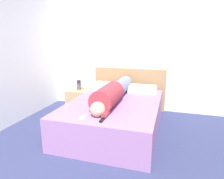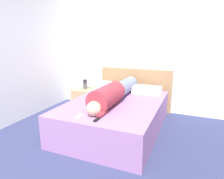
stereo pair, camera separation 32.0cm
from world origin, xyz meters
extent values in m
cube|color=white|center=(0.00, 3.52, 1.30)|extent=(5.11, 0.06, 2.60)
cube|color=#936699|center=(-0.08, 2.27, 0.26)|extent=(1.48, 2.07, 0.51)
cube|color=#A37A51|center=(-0.08, 3.45, 0.46)|extent=(1.60, 0.04, 0.92)
cube|color=tan|center=(-1.13, 3.04, 0.23)|extent=(0.48, 0.45, 0.46)
cylinder|color=#4C4C51|center=(-1.13, 3.04, 0.58)|extent=(0.09, 0.09, 0.24)
cylinder|color=beige|center=(-1.13, 3.04, 0.77)|extent=(0.22, 0.22, 0.15)
sphere|color=tan|center=(-0.11, 1.54, 0.62)|extent=(0.21, 0.21, 0.21)
cylinder|color=#992D38|center=(-0.11, 1.98, 0.68)|extent=(0.34, 0.75, 0.34)
cylinder|color=slate|center=(-0.11, 2.80, 0.65)|extent=(0.28, 0.89, 0.28)
cylinder|color=#992D38|center=(-0.01, 1.59, 0.55)|extent=(0.07, 0.22, 0.07)
cube|color=white|center=(-0.45, 3.04, 0.59)|extent=(0.58, 0.30, 0.15)
cube|color=white|center=(0.28, 3.04, 0.58)|extent=(0.55, 0.30, 0.13)
cube|color=black|center=(-0.01, 1.43, 0.52)|extent=(0.04, 0.15, 0.02)
cube|color=#B2B7BC|center=(-0.28, 1.44, 0.52)|extent=(0.06, 0.13, 0.01)
camera|label=1|loc=(0.81, -0.86, 1.54)|focal=32.00mm
camera|label=2|loc=(1.12, -0.75, 1.54)|focal=32.00mm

